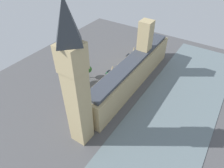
% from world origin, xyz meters
% --- Properties ---
extents(ground_plane, '(146.78, 146.78, 0.00)m').
position_xyz_m(ground_plane, '(0.00, 0.00, 0.00)').
color(ground_plane, '#4C4C4F').
extents(river_thames, '(37.72, 132.10, 0.25)m').
position_xyz_m(river_thames, '(-31.01, 0.00, 0.12)').
color(river_thames, slate).
rests_on(river_thames, ground).
extents(parliament_building, '(11.27, 76.78, 33.23)m').
position_xyz_m(parliament_building, '(-2.00, -1.36, 8.90)').
color(parliament_building, tan).
rests_on(parliament_building, ground).
extents(clock_tower, '(8.12, 8.12, 60.27)m').
position_xyz_m(clock_tower, '(-2.25, 43.75, 31.21)').
color(clock_tower, tan).
rests_on(clock_tower, ground).
extents(car_black_kerbside, '(2.14, 4.50, 1.74)m').
position_xyz_m(car_black_kerbside, '(14.12, -26.28, 0.89)').
color(car_black_kerbside, black).
rests_on(car_black_kerbside, ground).
extents(car_dark_green_under_trees, '(1.99, 4.25, 1.74)m').
position_xyz_m(car_dark_green_under_trees, '(14.61, -1.75, 0.89)').
color(car_dark_green_under_trees, '#19472D').
rests_on(car_dark_green_under_trees, ground).
extents(double_decker_bus_midblock, '(3.68, 10.71, 4.75)m').
position_xyz_m(double_decker_bus_midblock, '(12.73, 26.87, 2.63)').
color(double_decker_bus_midblock, red).
rests_on(double_decker_bus_midblock, ground).
extents(pedestrian_far_end, '(0.69, 0.66, 1.64)m').
position_xyz_m(pedestrian_far_end, '(6.03, 1.70, 0.74)').
color(pedestrian_far_end, black).
rests_on(pedestrian_far_end, ground).
extents(plane_tree_leading, '(5.26, 5.26, 9.03)m').
position_xyz_m(plane_tree_leading, '(22.64, 15.20, 6.74)').
color(plane_tree_leading, brown).
rests_on(plane_tree_leading, ground).
extents(plane_tree_opposite_hall, '(5.25, 5.25, 8.65)m').
position_xyz_m(plane_tree_opposite_hall, '(22.68, 18.09, 6.38)').
color(plane_tree_opposite_hall, brown).
rests_on(plane_tree_opposite_hall, ground).
extents(plane_tree_near_tower, '(4.90, 4.90, 8.02)m').
position_xyz_m(plane_tree_near_tower, '(22.55, 8.42, 5.89)').
color(plane_tree_near_tower, brown).
rests_on(plane_tree_near_tower, ground).
extents(street_lamp_corner, '(0.56, 0.56, 5.83)m').
position_xyz_m(street_lamp_corner, '(21.74, 10.82, 4.12)').
color(street_lamp_corner, black).
rests_on(street_lamp_corner, ground).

